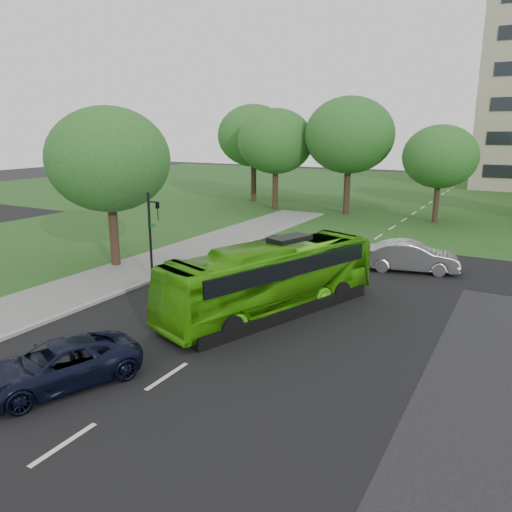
{
  "coord_description": "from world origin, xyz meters",
  "views": [
    {
      "loc": [
        9.37,
        -17.11,
        7.55
      ],
      "look_at": [
        -1.97,
        3.33,
        1.6
      ],
      "focal_mm": 35.0,
      "sensor_mm": 36.0,
      "label": 1
    }
  ],
  "objects_px": {
    "tree_park_f": "(254,136)",
    "tree_side_near": "(109,160)",
    "tree_park_b": "(349,135)",
    "sedan": "(411,257)",
    "tree_park_a": "(276,141)",
    "suv": "(58,365)",
    "traffic_light": "(152,230)",
    "tree_park_c": "(440,157)",
    "bus": "(271,279)"
  },
  "relations": [
    {
      "from": "tree_park_f",
      "to": "traffic_light",
      "type": "distance_m",
      "value": 30.23
    },
    {
      "from": "tree_park_b",
      "to": "tree_side_near",
      "type": "xyz_separation_m",
      "value": [
        -5.27,
        -23.94,
        -1.07
      ]
    },
    {
      "from": "tree_park_c",
      "to": "traffic_light",
      "type": "xyz_separation_m",
      "value": [
        -9.55,
        -24.29,
        -2.73
      ]
    },
    {
      "from": "traffic_light",
      "to": "tree_park_f",
      "type": "bearing_deg",
      "value": 123.68
    },
    {
      "from": "tree_side_near",
      "to": "sedan",
      "type": "height_order",
      "value": "tree_side_near"
    },
    {
      "from": "tree_park_a",
      "to": "tree_park_c",
      "type": "bearing_deg",
      "value": 0.66
    },
    {
      "from": "traffic_light",
      "to": "tree_park_c",
      "type": "bearing_deg",
      "value": 82.7
    },
    {
      "from": "traffic_light",
      "to": "tree_side_near",
      "type": "bearing_deg",
      "value": 177.96
    },
    {
      "from": "tree_park_a",
      "to": "traffic_light",
      "type": "height_order",
      "value": "tree_park_a"
    },
    {
      "from": "bus",
      "to": "tree_park_c",
      "type": "bearing_deg",
      "value": 104.4
    },
    {
      "from": "tree_park_a",
      "to": "suv",
      "type": "distance_m",
      "value": 35.75
    },
    {
      "from": "sedan",
      "to": "bus",
      "type": "bearing_deg",
      "value": 144.02
    },
    {
      "from": "suv",
      "to": "tree_park_c",
      "type": "bearing_deg",
      "value": 104.07
    },
    {
      "from": "tree_park_a",
      "to": "traffic_light",
      "type": "distance_m",
      "value": 24.98
    },
    {
      "from": "tree_park_c",
      "to": "tree_side_near",
      "type": "relative_size",
      "value": 0.9
    },
    {
      "from": "tree_park_c",
      "to": "bus",
      "type": "height_order",
      "value": "tree_park_c"
    },
    {
      "from": "suv",
      "to": "traffic_light",
      "type": "distance_m",
      "value": 10.96
    },
    {
      "from": "tree_side_near",
      "to": "tree_park_a",
      "type": "bearing_deg",
      "value": 94.0
    },
    {
      "from": "tree_park_b",
      "to": "sedan",
      "type": "distance_m",
      "value": 20.25
    },
    {
      "from": "suv",
      "to": "tree_park_f",
      "type": "bearing_deg",
      "value": 133.38
    },
    {
      "from": "tree_park_a",
      "to": "tree_side_near",
      "type": "relative_size",
      "value": 1.08
    },
    {
      "from": "tree_park_c",
      "to": "bus",
      "type": "relative_size",
      "value": 0.76
    },
    {
      "from": "tree_park_c",
      "to": "bus",
      "type": "bearing_deg",
      "value": -95.15
    },
    {
      "from": "tree_park_b",
      "to": "sedan",
      "type": "bearing_deg",
      "value": -60.52
    },
    {
      "from": "sedan",
      "to": "tree_side_near",
      "type": "bearing_deg",
      "value": 102.18
    },
    {
      "from": "tree_park_c",
      "to": "sedan",
      "type": "height_order",
      "value": "tree_park_c"
    },
    {
      "from": "tree_park_f",
      "to": "tree_side_near",
      "type": "distance_m",
      "value": 27.88
    },
    {
      "from": "tree_park_f",
      "to": "suv",
      "type": "xyz_separation_m",
      "value": [
        14.56,
        -37.98,
        -6.22
      ]
    },
    {
      "from": "tree_park_f",
      "to": "suv",
      "type": "height_order",
      "value": "tree_park_f"
    },
    {
      "from": "tree_park_f",
      "to": "traffic_light",
      "type": "height_order",
      "value": "tree_park_f"
    },
    {
      "from": "bus",
      "to": "traffic_light",
      "type": "distance_m",
      "value": 7.44
    },
    {
      "from": "tree_park_b",
      "to": "tree_park_f",
      "type": "xyz_separation_m",
      "value": [
        -11.57,
        3.21,
        -0.15
      ]
    },
    {
      "from": "bus",
      "to": "suv",
      "type": "relative_size",
      "value": 2.18
    },
    {
      "from": "tree_park_f",
      "to": "traffic_light",
      "type": "relative_size",
      "value": 2.23
    },
    {
      "from": "tree_park_c",
      "to": "tree_side_near",
      "type": "xyz_separation_m",
      "value": [
        -13.25,
        -23.21,
        0.57
      ]
    },
    {
      "from": "tree_park_a",
      "to": "sedan",
      "type": "relative_size",
      "value": 1.9
    },
    {
      "from": "tree_side_near",
      "to": "sedan",
      "type": "relative_size",
      "value": 1.76
    },
    {
      "from": "tree_park_a",
      "to": "suv",
      "type": "bearing_deg",
      "value": -73.76
    },
    {
      "from": "tree_park_b",
      "to": "suv",
      "type": "distance_m",
      "value": 35.48
    },
    {
      "from": "tree_side_near",
      "to": "bus",
      "type": "height_order",
      "value": "tree_side_near"
    },
    {
      "from": "tree_park_c",
      "to": "sedan",
      "type": "distance_m",
      "value": 16.76
    },
    {
      "from": "tree_park_b",
      "to": "bus",
      "type": "relative_size",
      "value": 0.99
    },
    {
      "from": "tree_park_a",
      "to": "tree_park_f",
      "type": "relative_size",
      "value": 0.94
    },
    {
      "from": "tree_park_a",
      "to": "tree_park_f",
      "type": "height_order",
      "value": "tree_park_f"
    },
    {
      "from": "tree_side_near",
      "to": "sedan",
      "type": "xyz_separation_m",
      "value": [
        14.76,
        7.16,
        -5.15
      ]
    },
    {
      "from": "tree_park_b",
      "to": "suv",
      "type": "relative_size",
      "value": 2.17
    },
    {
      "from": "tree_park_a",
      "to": "suv",
      "type": "height_order",
      "value": "tree_park_a"
    },
    {
      "from": "tree_park_f",
      "to": "suv",
      "type": "bearing_deg",
      "value": -69.03
    },
    {
      "from": "tree_side_near",
      "to": "bus",
      "type": "relative_size",
      "value": 0.84
    },
    {
      "from": "tree_park_a",
      "to": "tree_side_near",
      "type": "distance_m",
      "value": 23.1
    }
  ]
}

